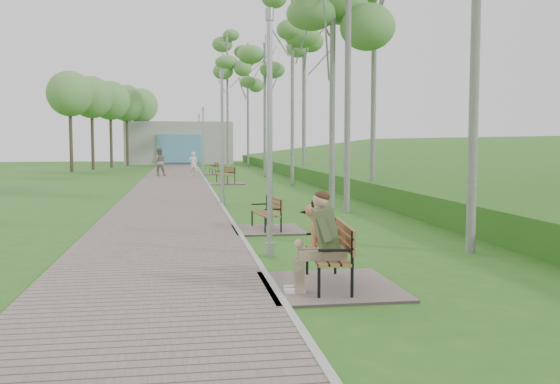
% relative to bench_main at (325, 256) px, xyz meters
% --- Properties ---
extents(ground, '(120.00, 120.00, 0.00)m').
position_rel_bench_main_xyz_m(ground, '(-0.73, 1.20, -0.47)').
color(ground, '#295D1E').
rests_on(ground, ground).
extents(walkway, '(3.50, 67.00, 0.04)m').
position_rel_bench_main_xyz_m(walkway, '(-2.48, 22.70, -0.45)').
color(walkway, '#6E5F59').
rests_on(walkway, ground).
extents(kerb, '(0.10, 67.00, 0.05)m').
position_rel_bench_main_xyz_m(kerb, '(-0.73, 22.70, -0.45)').
color(kerb, '#999993').
rests_on(kerb, ground).
extents(embankment, '(14.00, 70.00, 1.60)m').
position_rel_bench_main_xyz_m(embankment, '(11.27, 21.20, -0.47)').
color(embankment, '#3D7120').
rests_on(embankment, ground).
extents(building_north, '(10.00, 5.20, 4.00)m').
position_rel_bench_main_xyz_m(building_north, '(-2.23, 52.17, 1.52)').
color(building_north, '#9E9E99').
rests_on(building_north, ground).
extents(bench_main, '(1.92, 2.13, 1.67)m').
position_rel_bench_main_xyz_m(bench_main, '(0.00, 0.00, 0.00)').
color(bench_main, '#6E5F59').
rests_on(bench_main, ground).
extents(bench_second, '(1.63, 1.81, 1.00)m').
position_rel_bench_main_xyz_m(bench_second, '(-0.04, 5.99, -0.29)').
color(bench_second, '#6E5F59').
rests_on(bench_second, ground).
extents(bench_third, '(1.75, 1.94, 1.07)m').
position_rel_bench_main_xyz_m(bench_third, '(0.17, 22.79, -0.27)').
color(bench_third, '#6E5F59').
rests_on(bench_third, ground).
extents(bench_far, '(1.58, 1.76, 0.97)m').
position_rel_bench_main_xyz_m(bench_far, '(0.05, 32.07, -0.29)').
color(bench_far, '#6E5F59').
rests_on(bench_far, ground).
extents(lamp_post_near, '(0.17, 0.17, 4.52)m').
position_rel_bench_main_xyz_m(lamp_post_near, '(-0.44, 2.60, 1.64)').
color(lamp_post_near, '#96989D').
rests_on(lamp_post_near, ground).
extents(lamp_post_second, '(0.17, 0.17, 4.50)m').
position_rel_bench_main_xyz_m(lamp_post_second, '(-0.66, 12.49, 1.63)').
color(lamp_post_second, '#96989D').
rests_on(lamp_post_second, ground).
extents(lamp_post_third, '(0.18, 0.18, 4.56)m').
position_rel_bench_main_xyz_m(lamp_post_third, '(-0.49, 35.85, 1.66)').
color(lamp_post_third, '#96989D').
rests_on(lamp_post_third, ground).
extents(lamp_post_far, '(0.18, 0.18, 4.66)m').
position_rel_bench_main_xyz_m(lamp_post_far, '(-0.37, 49.93, 1.71)').
color(lamp_post_far, '#96989D').
rests_on(lamp_post_far, ground).
extents(pedestrian_near, '(0.59, 0.43, 1.50)m').
position_rel_bench_main_xyz_m(pedestrian_near, '(-1.32, 30.50, 0.28)').
color(pedestrian_near, silver).
rests_on(pedestrian_near, ground).
extents(pedestrian_far, '(0.92, 0.75, 1.78)m').
position_rel_bench_main_xyz_m(pedestrian_far, '(-3.39, 30.08, 0.42)').
color(pedestrian_far, gray).
rests_on(pedestrian_far, ground).
extents(birch_near_a, '(2.84, 2.84, 7.86)m').
position_rel_bench_main_xyz_m(birch_near_a, '(2.71, 10.67, 5.70)').
color(birch_near_a, silver).
rests_on(birch_near_a, ground).
extents(birch_mid_c, '(2.67, 2.67, 9.33)m').
position_rel_bench_main_xyz_m(birch_mid_c, '(3.21, 20.67, 6.85)').
color(birch_mid_c, silver).
rests_on(birch_mid_c, ground).
extents(birch_far_a, '(2.97, 2.97, 9.58)m').
position_rel_bench_main_xyz_m(birch_far_a, '(4.74, 25.59, 7.05)').
color(birch_far_a, silver).
rests_on(birch_far_a, ground).
extents(birch_far_b, '(2.47, 2.47, 8.41)m').
position_rel_bench_main_xyz_m(birch_far_b, '(3.01, 29.11, 6.13)').
color(birch_far_b, silver).
rests_on(birch_far_b, ground).
extents(birch_distant_a, '(2.84, 2.84, 11.09)m').
position_rel_bench_main_xyz_m(birch_distant_a, '(1.62, 40.95, 8.24)').
color(birch_distant_a, silver).
rests_on(birch_distant_a, ground).
extents(birch_distant_b, '(2.63, 2.63, 10.60)m').
position_rel_bench_main_xyz_m(birch_distant_b, '(3.48, 43.22, 7.85)').
color(birch_distant_b, silver).
rests_on(birch_distant_b, ground).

